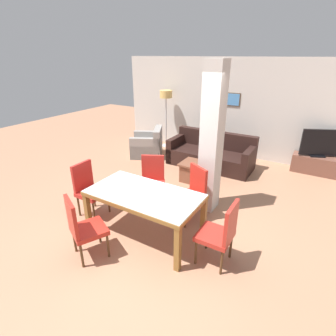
% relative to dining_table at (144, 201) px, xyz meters
% --- Properties ---
extents(ground_plane, '(18.00, 18.00, 0.00)m').
position_rel_dining_table_xyz_m(ground_plane, '(0.00, 0.00, -0.62)').
color(ground_plane, '#A97556').
extents(back_wall, '(7.20, 0.09, 2.70)m').
position_rel_dining_table_xyz_m(back_wall, '(-0.00, 4.45, 0.73)').
color(back_wall, beige).
rests_on(back_wall, ground_plane).
extents(divider_pillar, '(0.32, 0.37, 2.70)m').
position_rel_dining_table_xyz_m(divider_pillar, '(0.54, 1.32, 0.73)').
color(divider_pillar, beige).
rests_on(divider_pillar, ground_plane).
extents(dining_table, '(1.79, 0.95, 0.77)m').
position_rel_dining_table_xyz_m(dining_table, '(0.00, 0.00, 0.00)').
color(dining_table, olive).
rests_on(dining_table, ground_plane).
extents(dining_chair_far_right, '(0.62, 0.62, 0.99)m').
position_rel_dining_table_xyz_m(dining_chair_far_right, '(0.44, 0.82, -0.09)').
color(dining_chair_far_right, red).
rests_on(dining_chair_far_right, ground_plane).
extents(dining_chair_head_left, '(0.46, 0.46, 0.99)m').
position_rel_dining_table_xyz_m(dining_chair_head_left, '(-1.25, 0.00, -0.09)').
color(dining_chair_head_left, '#B1231E').
rests_on(dining_chair_head_left, ground_plane).
extents(dining_chair_far_left, '(0.62, 0.62, 0.99)m').
position_rel_dining_table_xyz_m(dining_chair_far_left, '(-0.44, 0.87, -0.09)').
color(dining_chair_far_left, red).
rests_on(dining_chair_far_left, ground_plane).
extents(dining_chair_near_left, '(0.62, 0.62, 0.99)m').
position_rel_dining_table_xyz_m(dining_chair_near_left, '(-0.44, -0.88, -0.09)').
color(dining_chair_near_left, red).
rests_on(dining_chair_near_left, ground_plane).
extents(dining_chair_head_right, '(0.46, 0.46, 0.99)m').
position_rel_dining_table_xyz_m(dining_chair_head_right, '(1.28, 0.00, -0.09)').
color(dining_chair_head_right, '#B12A21').
rests_on(dining_chair_head_right, ground_plane).
extents(sofa, '(2.19, 0.92, 0.87)m').
position_rel_dining_table_xyz_m(sofa, '(-0.21, 3.29, -0.33)').
color(sofa, black).
rests_on(sofa, ground_plane).
extents(armchair, '(1.15, 1.15, 0.82)m').
position_rel_dining_table_xyz_m(armchair, '(-2.09, 3.08, -0.34)').
color(armchair, gray).
rests_on(armchair, ground_plane).
extents(coffee_table, '(0.66, 0.58, 0.45)m').
position_rel_dining_table_xyz_m(coffee_table, '(-0.16, 2.23, -0.39)').
color(coffee_table, brown).
rests_on(coffee_table, ground_plane).
extents(bottle, '(0.06, 0.06, 0.24)m').
position_rel_dining_table_xyz_m(bottle, '(0.02, 2.33, -0.08)').
color(bottle, '#194C23').
rests_on(bottle, coffee_table).
extents(tv_stand, '(1.05, 0.40, 0.45)m').
position_rel_dining_table_xyz_m(tv_stand, '(2.20, 4.18, -0.40)').
color(tv_stand, brown).
rests_on(tv_stand, ground_plane).
extents(tv_screen, '(0.82, 0.41, 0.68)m').
position_rel_dining_table_xyz_m(tv_screen, '(2.20, 4.18, 0.15)').
color(tv_screen, black).
rests_on(tv_screen, tv_stand).
extents(floor_lamp, '(0.37, 0.37, 1.76)m').
position_rel_dining_table_xyz_m(floor_lamp, '(-2.08, 4.08, 0.87)').
color(floor_lamp, '#B7B7BC').
rests_on(floor_lamp, ground_plane).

